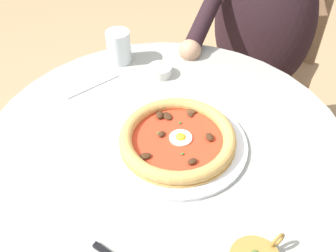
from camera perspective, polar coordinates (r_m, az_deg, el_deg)
name	(u,v)px	position (r m, az deg, el deg)	size (l,w,h in m)	color
dining_table	(166,179)	(1.06, -0.35, -8.02)	(0.91, 0.91, 0.73)	#999993
pizza_on_plate	(177,139)	(0.91, 1.43, -2.03)	(0.34, 0.34, 0.04)	white
water_glass	(119,49)	(1.19, -7.38, 11.47)	(0.07, 0.07, 0.10)	silver
steak_knife	(98,247)	(0.77, -10.45, -17.45)	(0.08, 0.20, 0.01)	silver
ramekin_capers	(160,70)	(1.14, -1.25, 8.35)	(0.07, 0.07, 0.03)	white
fork_utensil	(93,86)	(1.12, -11.19, 5.91)	(0.17, 0.02, 0.00)	#BCBCC1
diner_person	(253,73)	(1.55, 12.69, 7.85)	(0.57, 0.42, 1.18)	#282833
cafe_chair_diner	(268,50)	(1.65, 14.73, 10.93)	(0.52, 0.52, 0.90)	#957050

